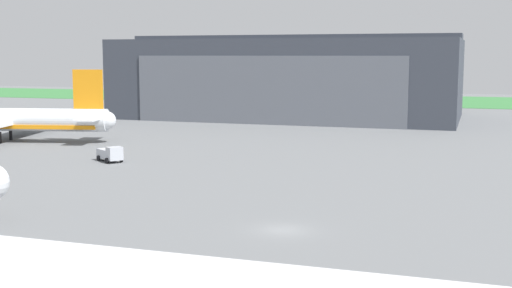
% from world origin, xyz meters
% --- Properties ---
extents(ground_plane, '(440.00, 440.00, 0.00)m').
position_xyz_m(ground_plane, '(0.00, 0.00, 0.00)').
color(ground_plane, slate).
extents(grass_field_strip, '(440.00, 56.00, 0.08)m').
position_xyz_m(grass_field_strip, '(0.00, 173.16, 0.04)').
color(grass_field_strip, '#37783C').
rests_on(grass_field_strip, ground_plane).
extents(maintenance_hangar, '(79.62, 41.27, 19.78)m').
position_xyz_m(maintenance_hangar, '(-28.39, 104.83, 9.43)').
color(maintenance_hangar, '#383D47').
rests_on(maintenance_hangar, ground_plane).
extents(ops_van, '(5.06, 4.39, 2.27)m').
position_xyz_m(ops_van, '(-33.76, 28.53, 1.13)').
color(ops_van, '#B7BCC6').
rests_on(ops_van, ground_plane).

